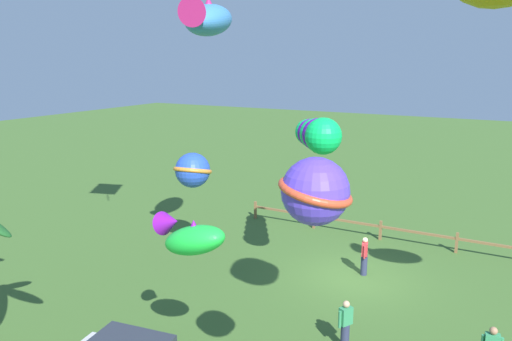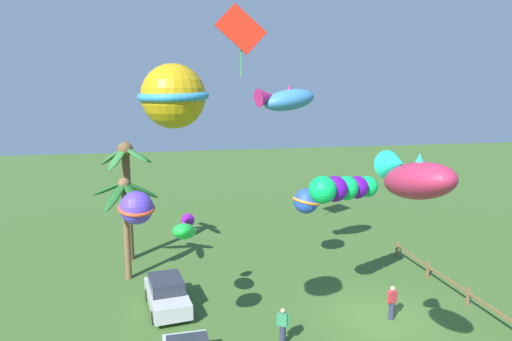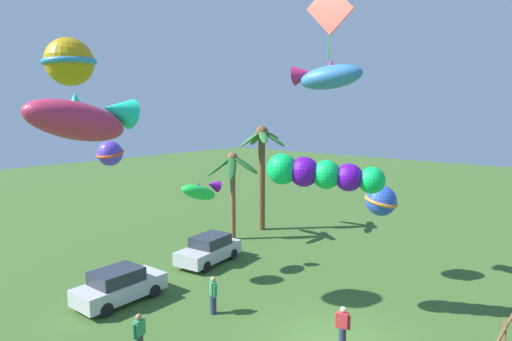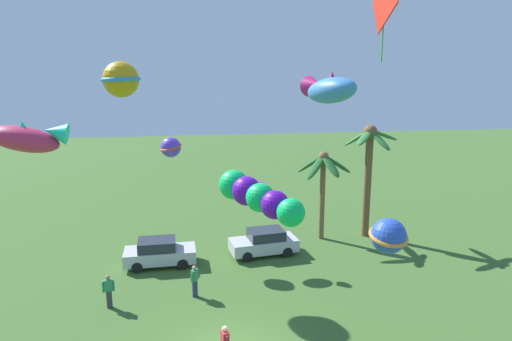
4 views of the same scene
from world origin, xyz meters
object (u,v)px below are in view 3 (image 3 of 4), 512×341
parked_car_0 (119,286)px  palm_tree_1 (233,173)px  kite_fish_0 (83,119)px  kite_tube_3 (320,174)px  kite_diamond_4 (329,10)px  kite_ball_6 (110,153)px  spectator_1 (213,295)px  spectator_2 (343,328)px  kite_ball_7 (381,201)px  parked_car_1 (209,249)px  spectator_0 (139,336)px  kite_fish_2 (327,76)px  palm_tree_0 (262,156)px  kite_fish_1 (201,191)px  kite_ball_5 (69,62)px

parked_car_0 → palm_tree_1: bearing=14.9°
kite_fish_0 → kite_tube_3: bearing=-11.0°
kite_diamond_4 → kite_ball_6: 13.36m
spectator_1 → spectator_2: (1.01, -5.42, 0.00)m
kite_fish_0 → kite_tube_3: (8.66, -1.69, -2.21)m
kite_ball_7 → kite_tube_3: bearing=179.5°
spectator_2 → kite_tube_3: kite_tube_3 is taller
parked_car_0 → parked_car_1: size_ratio=0.96×
spectator_0 → kite_fish_2: (9.71, -1.16, 9.07)m
kite_tube_3 → kite_ball_6: size_ratio=2.58×
parked_car_0 → kite_fish_0: (-4.31, -5.72, 7.37)m
parked_car_0 → kite_diamond_4: bearing=-19.6°
kite_fish_2 → kite_ball_6: size_ratio=2.25×
palm_tree_1 → kite_ball_6: (-9.31, -1.09, 2.00)m
spectator_0 → kite_diamond_4: size_ratio=0.40×
palm_tree_0 → kite_diamond_4: bearing=-110.1°
kite_ball_7 → palm_tree_1: bearing=88.7°
palm_tree_0 → palm_tree_1: size_ratio=1.28×
kite_fish_1 → kite_diamond_4: kite_diamond_4 is taller
palm_tree_0 → kite_fish_2: bearing=-123.0°
kite_diamond_4 → kite_ball_7: size_ratio=2.22×
kite_ball_5 → parked_car_1: bearing=2.9°
spectator_1 → kite_ball_7: bearing=-23.8°
spectator_1 → parked_car_1: bearing=48.1°
palm_tree_0 → parked_car_0: palm_tree_0 is taller
kite_ball_5 → palm_tree_0: bearing=9.6°
kite_fish_1 → kite_ball_6: bearing=155.4°
parked_car_1 → kite_ball_5: 12.08m
palm_tree_0 → parked_car_0: size_ratio=1.85×
palm_tree_1 → spectator_0: (-12.11, -7.09, -3.57)m
spectator_2 → kite_ball_6: 12.45m
spectator_2 → parked_car_1: bearing=72.7°
spectator_2 → kite_fish_2: bearing=38.3°
parked_car_0 → kite_fish_2: kite_fish_2 is taller
kite_fish_1 → spectator_0: bearing=-147.9°
kite_ball_7 → spectator_2: bearing=-164.8°
palm_tree_1 → kite_ball_7: (-0.23, -10.14, -0.42)m
palm_tree_1 → spectator_0: bearing=-149.7°
kite_fish_2 → spectator_0: bearing=173.2°
palm_tree_1 → spectator_1: (-8.22, -6.61, -3.57)m
parked_car_1 → kite_ball_6: (-5.22, 0.91, 5.64)m
parked_car_0 → kite_diamond_4: kite_diamond_4 is taller
kite_fish_2 → kite_ball_6: kite_fish_2 is taller
kite_fish_0 → palm_tree_1: bearing=30.3°
palm_tree_0 → kite_ball_6: (-12.30, -1.18, 1.16)m
parked_car_0 → spectator_2: (2.90, -9.35, 0.06)m
spectator_0 → kite_fish_2: 13.33m
kite_fish_0 → kite_ball_7: kite_fish_0 is taller
parked_car_1 → kite_ball_7: bearing=-64.6°
palm_tree_1 → kite_fish_0: bearing=-149.7°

